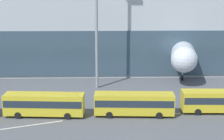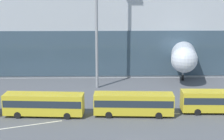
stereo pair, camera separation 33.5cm
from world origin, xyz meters
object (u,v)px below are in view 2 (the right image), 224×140
Objects in this scene: shuttle_bus_2 at (44,103)px; shuttle_bus_4 at (220,100)px; shuttle_bus_3 at (134,103)px; airliner_at_gate_far at (182,46)px.

shuttle_bus_2 and shuttle_bus_4 have the same top height.
shuttle_bus_3 is at bearing 3.53° from shuttle_bus_2.
airliner_at_gate_far reaches higher than shuttle_bus_2.
airliner_at_gate_far is 3.27× the size of shuttle_bus_2.
shuttle_bus_4 is at bearing 5.92° from shuttle_bus_2.
airliner_at_gate_far is 31.58m from shuttle_bus_4.
shuttle_bus_4 is (-1.10, -31.39, -3.30)m from airliner_at_gate_far.
shuttle_bus_4 is at bearing 9.24° from airliner_at_gate_far.
shuttle_bus_2 is 1.01× the size of shuttle_bus_4.
shuttle_bus_4 is at bearing 7.36° from shuttle_bus_3.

